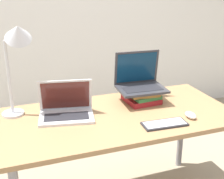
% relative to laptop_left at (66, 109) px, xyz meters
% --- Properties ---
extents(wall_back, '(8.00, 0.05, 2.70)m').
position_rel_laptop_left_xyz_m(wall_back, '(0.33, 1.47, 0.57)').
color(wall_back, silver).
rests_on(wall_back, ground_plane).
extents(desk, '(1.51, 0.76, 0.74)m').
position_rel_laptop_left_xyz_m(desk, '(0.33, -0.09, -0.13)').
color(desk, '#9E754C').
rests_on(desk, ground_plane).
extents(laptop_left, '(0.38, 0.29, 0.24)m').
position_rel_laptop_left_xyz_m(laptop_left, '(0.00, 0.00, 0.00)').
color(laptop_left, silver).
rests_on(laptop_left, desk).
extents(book_stack, '(0.23, 0.24, 0.09)m').
position_rel_laptop_left_xyz_m(book_stack, '(0.56, 0.07, -0.00)').
color(book_stack, maroon).
rests_on(book_stack, desk).
extents(laptop_on_books, '(0.34, 0.27, 0.26)m').
position_rel_laptop_left_xyz_m(laptop_on_books, '(0.55, 0.08, 0.10)').
color(laptop_on_books, '#333338').
rests_on(laptop_on_books, book_stack).
extents(wireless_keyboard, '(0.28, 0.13, 0.01)m').
position_rel_laptop_left_xyz_m(wireless_keyboard, '(0.53, -0.32, -0.04)').
color(wireless_keyboard, '#28282D').
rests_on(wireless_keyboard, desk).
extents(mouse, '(0.06, 0.10, 0.04)m').
position_rel_laptop_left_xyz_m(mouse, '(0.74, -0.29, -0.03)').
color(mouse, white).
rests_on(mouse, desk).
extents(desk_lamp, '(0.23, 0.20, 0.63)m').
position_rel_laptop_left_xyz_m(desk_lamp, '(-0.25, 0.11, 0.42)').
color(desk_lamp, silver).
rests_on(desk_lamp, desk).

